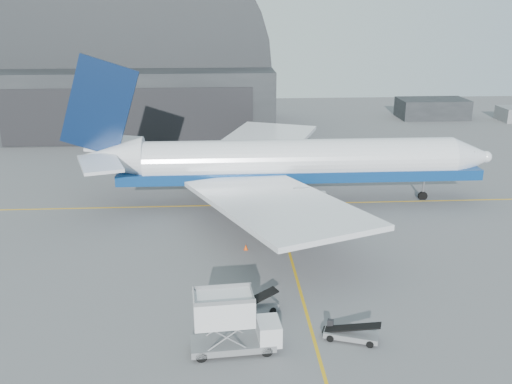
{
  "coord_description": "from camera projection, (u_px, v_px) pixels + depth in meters",
  "views": [
    {
      "loc": [
        -6.4,
        -44.5,
        23.1
      ],
      "look_at": [
        -2.92,
        11.29,
        4.5
      ],
      "focal_mm": 40.0,
      "sensor_mm": 36.0,
      "label": 1
    }
  ],
  "objects": [
    {
      "name": "ground",
      "position": [
        297.0,
        281.0,
        49.81
      ],
      "size": [
        200.0,
        200.0,
        0.0
      ],
      "primitive_type": "plane",
      "color": "#565659",
      "rests_on": "ground"
    },
    {
      "name": "traffic_cone",
      "position": [
        246.0,
        247.0,
        56.0
      ],
      "size": [
        0.39,
        0.39,
        0.56
      ],
      "color": "#EC4507",
      "rests_on": "ground"
    },
    {
      "name": "hangar",
      "position": [
        137.0,
        79.0,
        107.0
      ],
      "size": [
        50.0,
        28.3,
        28.0
      ],
      "color": "black",
      "rests_on": "ground"
    },
    {
      "name": "taxi_lines",
      "position": [
        282.0,
        227.0,
        61.8
      ],
      "size": [
        80.0,
        42.12,
        0.02
      ],
      "color": "gold",
      "rests_on": "ground"
    },
    {
      "name": "belt_loader_a",
      "position": [
        250.0,
        309.0,
        44.22
      ],
      "size": [
        4.55,
        3.06,
        1.74
      ],
      "rotation": [
        0.0,
        0.0,
        0.42
      ],
      "color": "gray",
      "rests_on": "ground"
    },
    {
      "name": "catering_truck",
      "position": [
        232.0,
        323.0,
        39.16
      ],
      "size": [
        6.4,
        2.84,
        4.29
      ],
      "rotation": [
        0.0,
        0.0,
        0.08
      ],
      "color": "gray",
      "rests_on": "ground"
    },
    {
      "name": "airliner",
      "position": [
        283.0,
        163.0,
        67.77
      ],
      "size": [
        51.21,
        49.66,
        17.97
      ],
      "color": "white",
      "rests_on": "ground"
    },
    {
      "name": "belt_loader_b",
      "position": [
        350.0,
        334.0,
        40.96
      ],
      "size": [
        4.18,
        2.51,
        1.57
      ],
      "rotation": [
        0.0,
        0.0,
        -0.33
      ],
      "color": "gray",
      "rests_on": "ground"
    },
    {
      "name": "distant_bldg_a",
      "position": [
        431.0,
        118.0,
        120.25
      ],
      "size": [
        14.0,
        8.0,
        4.0
      ],
      "primitive_type": "cube",
      "color": "black",
      "rests_on": "ground"
    },
    {
      "name": "pushback_tug",
      "position": [
        287.0,
        233.0,
        58.17
      ],
      "size": [
        4.8,
        3.72,
        1.97
      ],
      "rotation": [
        0.0,
        0.0,
        0.36
      ],
      "color": "black",
      "rests_on": "ground"
    }
  ]
}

